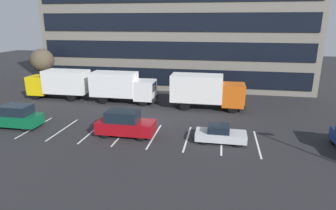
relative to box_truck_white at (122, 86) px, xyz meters
The scene contains 10 objects.
ground_plane 7.85m from the box_truck_white, 51.71° to the right, with size 120.00×120.00×0.00m, color #262628.
office_building 14.66m from the box_truck_white, 68.58° to the left, with size 37.56×11.08×18.00m.
lot_markings 10.82m from the box_truck_white, 63.74° to the right, with size 19.74×5.40×0.01m.
box_truck_white is the anchor object (origin of this frame).
box_truck_orange 9.89m from the box_truck_white, ahead, with size 8.07×2.67×3.74m.
box_truck_yellow 8.21m from the box_truck_white, behind, with size 7.68×2.54×3.56m.
suv_maroon 10.54m from the box_truck_white, 69.54° to the right, with size 4.82×2.04×2.18m.
suv_forest 11.90m from the box_truck_white, 124.63° to the right, with size 4.62×1.96×2.09m.
sedan_silver 15.20m from the box_truck_white, 40.18° to the right, with size 4.00×1.68×1.43m.
bare_tree 12.94m from the box_truck_white, 164.77° to the left, with size 3.10×3.10×5.82m.
Camera 1 is at (6.69, -25.51, 9.37)m, focal length 30.73 mm.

